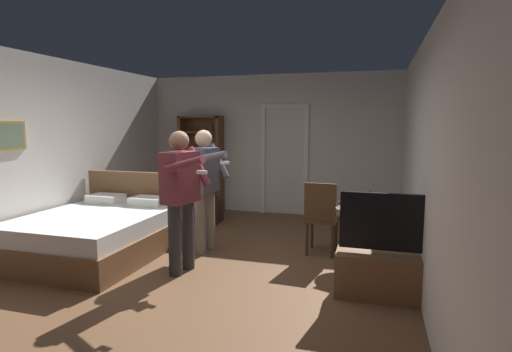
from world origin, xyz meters
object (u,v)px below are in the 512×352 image
object	(u,v)px
person_striped_shirt	(205,183)
suitcase_dark	(204,211)
bed	(100,232)
tv_flatscreen	(389,269)
person_blue_shirt	(181,191)
bookshelf	(202,160)
side_table	(358,227)
laptop	(355,205)
wooden_chair	(321,215)
bottle_on_table	(370,202)

from	to	relation	value
person_striped_shirt	suitcase_dark	xyz separation A→B (m)	(-0.72, 1.58, -0.76)
bed	tv_flatscreen	xyz separation A→B (m)	(3.71, -0.36, 0.01)
tv_flatscreen	person_blue_shirt	size ratio (longest dim) A/B	0.64
tv_flatscreen	person_blue_shirt	world-z (taller)	person_blue_shirt
bookshelf	suitcase_dark	xyz separation A→B (m)	(0.43, -0.91, -0.83)
side_table	laptop	distance (m)	0.29
suitcase_dark	side_table	bearing A→B (deg)	-30.70
wooden_chair	suitcase_dark	distance (m)	2.60
tv_flatscreen	bookshelf	bearing A→B (deg)	136.63
bed	person_striped_shirt	world-z (taller)	person_striped_shirt
laptop	person_blue_shirt	distance (m)	2.14
laptop	wooden_chair	size ratio (longest dim) A/B	0.42
bottle_on_table	person_blue_shirt	distance (m)	2.29
side_table	bottle_on_table	size ratio (longest dim) A/B	2.92
bookshelf	person_striped_shirt	world-z (taller)	bookshelf
laptop	side_table	bearing A→B (deg)	41.81
laptop	tv_flatscreen	bearing A→B (deg)	-67.63
laptop	person_blue_shirt	bearing A→B (deg)	-155.26
side_table	wooden_chair	bearing A→B (deg)	160.39
suitcase_dark	bed	bearing A→B (deg)	-110.09
bottle_on_table	wooden_chair	world-z (taller)	wooden_chair
side_table	person_striped_shirt	world-z (taller)	person_striped_shirt
bed	person_striped_shirt	bearing A→B (deg)	19.81
laptop	wooden_chair	world-z (taller)	wooden_chair
tv_flatscreen	wooden_chair	xyz separation A→B (m)	(-0.84, 1.18, 0.24)
bottle_on_table	suitcase_dark	size ratio (longest dim) A/B	0.40
bottle_on_table	bed	bearing A→B (deg)	-170.88
person_blue_shirt	suitcase_dark	distance (m)	2.59
wooden_chair	person_striped_shirt	xyz separation A→B (m)	(-1.53, -0.33, 0.42)
side_table	person_striped_shirt	xyz separation A→B (m)	(-2.02, -0.16, 0.50)
bed	tv_flatscreen	distance (m)	3.73
wooden_chair	person_striped_shirt	bearing A→B (deg)	-167.81
bookshelf	bottle_on_table	size ratio (longest dim) A/B	7.99
tv_flatscreen	person_striped_shirt	size ratio (longest dim) A/B	0.64
bed	wooden_chair	size ratio (longest dim) A/B	2.08
laptop	bottle_on_table	size ratio (longest dim) A/B	1.74
side_table	person_blue_shirt	bearing A→B (deg)	-154.79
bottle_on_table	person_striped_shirt	world-z (taller)	person_striped_shirt
person_blue_shirt	person_striped_shirt	distance (m)	0.78
bookshelf	laptop	size ratio (longest dim) A/B	4.59
bed	person_striped_shirt	distance (m)	1.58
bottle_on_table	person_blue_shirt	world-z (taller)	person_blue_shirt
bookshelf	bottle_on_table	distance (m)	4.10
bed	person_striped_shirt	size ratio (longest dim) A/B	1.23
bed	side_table	world-z (taller)	bed
bookshelf	tv_flatscreen	distance (m)	4.90
side_table	bottle_on_table	world-z (taller)	bottle_on_table
suitcase_dark	wooden_chair	bearing A→B (deg)	-32.25
bookshelf	person_striped_shirt	xyz separation A→B (m)	(1.16, -2.49, -0.07)
suitcase_dark	person_blue_shirt	bearing A→B (deg)	-75.39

